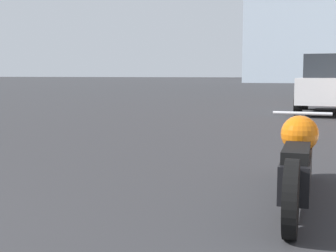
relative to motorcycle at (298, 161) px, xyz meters
name	(u,v)px	position (x,y,z in m)	size (l,w,h in m)	color
motorcycle	(298,161)	(0.00, 0.00, 0.00)	(0.62, 2.55, 0.79)	black
parked_car_white	(330,84)	(-0.43, 10.71, 0.50)	(1.94, 4.27, 1.77)	silver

